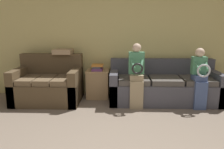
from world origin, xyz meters
name	(u,v)px	position (x,y,z in m)	size (l,w,h in m)	color
wall_back	(120,40)	(0.00, 3.04, 1.27)	(6.79, 0.06, 2.55)	#DBCC7F
couch_main	(163,86)	(0.94, 2.55, 0.32)	(2.28, 0.89, 0.88)	#4C4C56
couch_side	(49,85)	(-1.53, 2.46, 0.35)	(1.36, 0.93, 0.99)	brown
child_left_seated	(136,73)	(0.32, 2.19, 0.69)	(0.31, 0.38, 1.26)	tan
child_right_seated	(200,75)	(1.55, 2.18, 0.66)	(0.28, 0.38, 1.17)	#475B8E
side_shelf	(98,83)	(-0.50, 2.75, 0.32)	(0.50, 0.47, 0.63)	tan
book_stack	(97,68)	(-0.50, 2.74, 0.69)	(0.25, 0.30, 0.13)	#7A4284
throw_pillow	(63,51)	(-1.26, 2.78, 1.04)	(0.40, 0.40, 0.10)	tan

